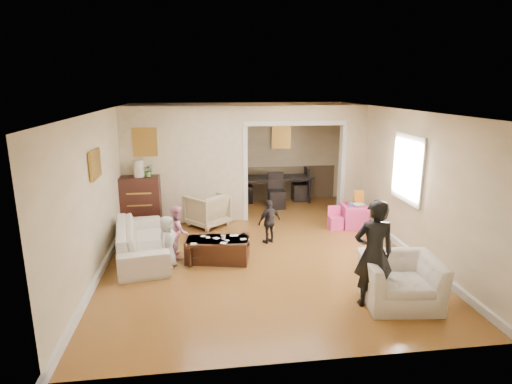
{
  "coord_description": "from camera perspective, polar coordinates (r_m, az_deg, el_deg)",
  "views": [
    {
      "loc": [
        -1.03,
        -7.54,
        3.03
      ],
      "look_at": [
        0.0,
        0.2,
        1.05
      ],
      "focal_mm": 29.59,
      "sensor_mm": 36.0,
      "label": 1
    }
  ],
  "objects": [
    {
      "name": "armchair_front",
      "position": [
        6.43,
        18.89,
        -11.3
      ],
      "size": [
        1.14,
        1.02,
        0.68
      ],
      "primitive_type": "imported",
      "rotation": [
        0.0,
        0.0,
        -0.11
      ],
      "color": "white",
      "rests_on": "ground"
    },
    {
      "name": "floor",
      "position": [
        8.19,
        0.19,
        -7.48
      ],
      "size": [
        7.0,
        7.0,
        0.0
      ],
      "primitive_type": "plane",
      "color": "#A3652A",
      "rests_on": "ground"
    },
    {
      "name": "partition_right",
      "position": [
        10.12,
        12.83,
        4.04
      ],
      "size": [
        0.55,
        0.18,
        2.6
      ],
      "primitive_type": "cube",
      "color": "beige",
      "rests_on": "ground"
    },
    {
      "name": "coffee_cup",
      "position": [
        7.43,
        -4.45,
        -6.13
      ],
      "size": [
        0.11,
        0.11,
        0.08
      ],
      "primitive_type": "imported",
      "rotation": [
        0.0,
        0.0,
        -0.21
      ],
      "color": "beige",
      "rests_on": "coffee_table"
    },
    {
      "name": "table_lamp",
      "position": [
        9.29,
        -15.56,
        3.09
      ],
      "size": [
        0.22,
        0.22,
        0.36
      ],
      "primitive_type": "cylinder",
      "color": "beige",
      "rests_on": "dresser"
    },
    {
      "name": "dresser",
      "position": [
        9.45,
        -15.26,
        -1.37
      ],
      "size": [
        0.83,
        0.47,
        1.14
      ],
      "primitive_type": "cube",
      "color": "black",
      "rests_on": "ground"
    },
    {
      "name": "armchair_back",
      "position": [
        9.38,
        -6.63,
        -2.4
      ],
      "size": [
        1.1,
        1.11,
        0.72
      ],
      "primitive_type": "imported",
      "rotation": [
        0.0,
        0.0,
        3.86
      ],
      "color": "#C2AF87",
      "rests_on": "ground"
    },
    {
      "name": "child_kneel_b",
      "position": [
        7.75,
        -10.54,
        -5.22
      ],
      "size": [
        0.42,
        0.51,
        0.96
      ],
      "primitive_type": "imported",
      "rotation": [
        0.0,
        0.0,
        1.71
      ],
      "color": "pink",
      "rests_on": "ground"
    },
    {
      "name": "play_bowl",
      "position": [
        9.33,
        13.75,
        -1.77
      ],
      "size": [
        0.25,
        0.25,
        0.06
      ],
      "primitive_type": "imported",
      "rotation": [
        0.0,
        0.0,
        -0.07
      ],
      "color": "silver",
      "rests_on": "play_table"
    },
    {
      "name": "child_kneel_a",
      "position": [
        7.35,
        -11.87,
        -6.61
      ],
      "size": [
        0.43,
        0.52,
        0.91
      ],
      "primitive_type": "imported",
      "rotation": [
        0.0,
        0.0,
        1.18
      ],
      "color": "silver",
      "rests_on": "ground"
    },
    {
      "name": "window_pane",
      "position": [
        8.2,
        19.88,
        2.98
      ],
      "size": [
        0.03,
        0.95,
        1.1
      ],
      "primitive_type": "cube",
      "color": "white",
      "rests_on": "ground"
    },
    {
      "name": "child_toddler",
      "position": [
        8.28,
        1.82,
        -3.99
      ],
      "size": [
        0.56,
        0.43,
        0.88
      ],
      "primitive_type": "imported",
      "rotation": [
        0.0,
        0.0,
        -2.66
      ],
      "color": "black",
      "rests_on": "ground"
    },
    {
      "name": "partition_left",
      "position": [
        9.5,
        -9.55,
        3.55
      ],
      "size": [
        2.75,
        0.18,
        2.6
      ],
      "primitive_type": "cube",
      "color": "beige",
      "rests_on": "ground"
    },
    {
      "name": "framed_art_alcove",
      "position": [
        11.26,
        3.41,
        7.42
      ],
      "size": [
        0.45,
        0.03,
        0.55
      ],
      "primitive_type": "cube",
      "color": "brown"
    },
    {
      "name": "coffee_table",
      "position": [
        7.56,
        -5.2,
        -7.78
      ],
      "size": [
        1.18,
        0.76,
        0.41
      ],
      "primitive_type": "cube",
      "rotation": [
        0.0,
        0.0,
        -0.21
      ],
      "color": "#3A1C12",
      "rests_on": "ground"
    },
    {
      "name": "craft_papers",
      "position": [
        7.48,
        -4.87,
        -6.34
      ],
      "size": [
        0.97,
        0.51,
        0.0
      ],
      "color": "white",
      "rests_on": "coffee_table"
    },
    {
      "name": "sofa",
      "position": [
        7.93,
        -15.21,
        -6.34
      ],
      "size": [
        1.17,
        2.24,
        0.62
      ],
      "primitive_type": "imported",
      "rotation": [
        0.0,
        0.0,
        1.74
      ],
      "color": "white",
      "rests_on": "ground"
    },
    {
      "name": "adult_person",
      "position": [
        6.1,
        15.62,
        -8.03
      ],
      "size": [
        0.58,
        0.39,
        1.55
      ],
      "primitive_type": "imported",
      "rotation": [
        0.0,
        0.0,
        3.11
      ],
      "color": "black",
      "rests_on": "ground"
    },
    {
      "name": "cereal_box",
      "position": [
        9.52,
        13.71,
        -0.69
      ],
      "size": [
        0.2,
        0.08,
        0.3
      ],
      "primitive_type": "cube",
      "rotation": [
        0.0,
        0.0,
        -0.07
      ],
      "color": "yellow",
      "rests_on": "play_table"
    },
    {
      "name": "play_table",
      "position": [
        9.49,
        13.11,
        -3.19
      ],
      "size": [
        0.55,
        0.55,
        0.5
      ],
      "primitive_type": "cube",
      "rotation": [
        0.0,
        0.0,
        -0.07
      ],
      "color": "#F03F94",
      "rests_on": "ground"
    },
    {
      "name": "framed_art_partition",
      "position": [
        9.39,
        -14.78,
        6.54
      ],
      "size": [
        0.45,
        0.03,
        0.55
      ],
      "primitive_type": "cube",
      "color": "brown",
      "rests_on": "partition_left"
    },
    {
      "name": "toy_block",
      "position": [
        9.48,
        12.27,
        -1.44
      ],
      "size": [
        0.09,
        0.08,
        0.05
      ],
      "primitive_type": "cube",
      "rotation": [
        0.0,
        0.0,
        0.28
      ],
      "color": "red",
      "rests_on": "play_table"
    },
    {
      "name": "framed_art_sofa_wall",
      "position": [
        7.24,
        -20.91,
        3.52
      ],
      "size": [
        0.03,
        0.55,
        0.4
      ],
      "primitive_type": "cube",
      "color": "brown"
    },
    {
      "name": "cyan_cup",
      "position": [
        9.33,
        12.74,
        -1.63
      ],
      "size": [
        0.08,
        0.08,
        0.08
      ],
      "primitive_type": "cylinder",
      "color": "#2AB8D6",
      "rests_on": "play_table"
    },
    {
      "name": "potted_plant",
      "position": [
        9.27,
        -14.32,
        2.88
      ],
      "size": [
        0.25,
        0.21,
        0.27
      ],
      "primitive_type": "imported",
      "color": "#4C7835",
      "rests_on": "dresser"
    },
    {
      "name": "partition_header",
      "position": [
        9.6,
        5.35,
        10.56
      ],
      "size": [
        2.22,
        0.18,
        0.35
      ],
      "primitive_type": "cube",
      "color": "beige",
      "rests_on": "partition_right"
    },
    {
      "name": "dining_table",
      "position": [
        11.27,
        2.22,
        0.47
      ],
      "size": [
        2.1,
        1.31,
        0.7
      ],
      "primitive_type": "imported",
      "rotation": [
        0.0,
        0.0,
        0.1
      ],
      "color": "black",
      "rests_on": "ground"
    }
  ]
}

